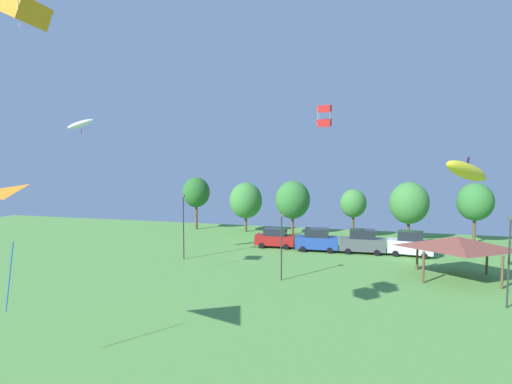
{
  "coord_description": "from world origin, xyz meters",
  "views": [
    {
      "loc": [
        4.05,
        0.61,
        9.7
      ],
      "look_at": [
        -0.08,
        15.35,
        8.6
      ],
      "focal_mm": 28.0,
      "sensor_mm": 36.0,
      "label": 1
    }
  ],
  "objects": [
    {
      "name": "kite_flying_2",
      "position": [
        -11.29,
        15.78,
        7.51
      ],
      "size": [
        3.69,
        3.05,
        4.9
      ],
      "color": "orange"
    },
    {
      "name": "kite_flying_5",
      "position": [
        -20.72,
        31.0,
        13.22
      ],
      "size": [
        2.15,
        1.9,
        1.66
      ],
      "color": "white"
    },
    {
      "name": "kite_flying_6",
      "position": [
        0.19,
        37.32,
        13.99
      ],
      "size": [
        1.23,
        1.31,
        2.08
      ],
      "color": "red"
    },
    {
      "name": "kite_flying_7",
      "position": [
        11.37,
        34.3,
        9.11
      ],
      "size": [
        4.51,
        4.88,
        2.31
      ],
      "color": "yellow"
    },
    {
      "name": "parked_car_leftmost",
      "position": [
        -6.08,
        45.04,
        1.1
      ],
      "size": [
        4.61,
        2.2,
        2.21
      ],
      "rotation": [
        0.0,
        0.0,
        0.04
      ],
      "color": "maroon",
      "rests_on": "ground"
    },
    {
      "name": "parked_car_second_from_left",
      "position": [
        -1.22,
        44.41,
        1.23
      ],
      "size": [
        4.75,
        2.3,
        2.52
      ],
      "rotation": [
        0.0,
        0.0,
        0.06
      ],
      "color": "#234299",
      "rests_on": "ground"
    },
    {
      "name": "parked_car_third_from_left",
      "position": [
        3.63,
        44.56,
        1.26
      ],
      "size": [
        4.87,
        2.12,
        2.59
      ],
      "rotation": [
        0.0,
        0.0,
        0.05
      ],
      "color": "#4C5156",
      "rests_on": "ground"
    },
    {
      "name": "parked_car_rightmost_in_row",
      "position": [
        8.49,
        44.59,
        1.28
      ],
      "size": [
        4.65,
        2.36,
        2.63
      ],
      "rotation": [
        0.0,
        0.0,
        -0.12
      ],
      "color": "silver",
      "rests_on": "ground"
    },
    {
      "name": "park_pavilion",
      "position": [
        11.39,
        36.93,
        3.08
      ],
      "size": [
        7.34,
        5.34,
        3.6
      ],
      "color": "brown",
      "rests_on": "ground"
    },
    {
      "name": "light_post_0",
      "position": [
        13.23,
        30.34,
        3.51
      ],
      "size": [
        0.36,
        0.2,
        6.21
      ],
      "color": "#2D2D33",
      "rests_on": "ground"
    },
    {
      "name": "light_post_1",
      "position": [
        -2.7,
        32.49,
        3.18
      ],
      "size": [
        0.36,
        0.2,
        5.57
      ],
      "color": "#2D2D33",
      "rests_on": "ground"
    },
    {
      "name": "light_post_2",
      "position": [
        -13.77,
        37.05,
        3.69
      ],
      "size": [
        0.36,
        0.2,
        6.57
      ],
      "color": "#2D2D33",
      "rests_on": "ground"
    },
    {
      "name": "treeline_tree_0",
      "position": [
        -20.15,
        54.43,
        5.43
      ],
      "size": [
        3.99,
        3.99,
        7.65
      ],
      "color": "brown",
      "rests_on": "ground"
    },
    {
      "name": "treeline_tree_1",
      "position": [
        -12.47,
        54.27,
        4.46
      ],
      "size": [
        4.6,
        4.6,
        7.0
      ],
      "color": "brown",
      "rests_on": "ground"
    },
    {
      "name": "treeline_tree_2",
      "position": [
        -5.71,
        54.0,
        4.73
      ],
      "size": [
        4.71,
        4.71,
        7.34
      ],
      "color": "brown",
      "rests_on": "ground"
    },
    {
      "name": "treeline_tree_3",
      "position": [
        2.34,
        53.37,
        4.51
      ],
      "size": [
        3.33,
        3.33,
        6.38
      ],
      "color": "brown",
      "rests_on": "ground"
    },
    {
      "name": "treeline_tree_4",
      "position": [
        9.18,
        54.09,
        4.69
      ],
      "size": [
        4.81,
        4.81,
        7.35
      ],
      "color": "brown",
      "rests_on": "ground"
    },
    {
      "name": "treeline_tree_5",
      "position": [
        16.75,
        54.38,
        5.0
      ],
      "size": [
        4.2,
        4.2,
        7.33
      ],
      "color": "brown",
      "rests_on": "ground"
    }
  ]
}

